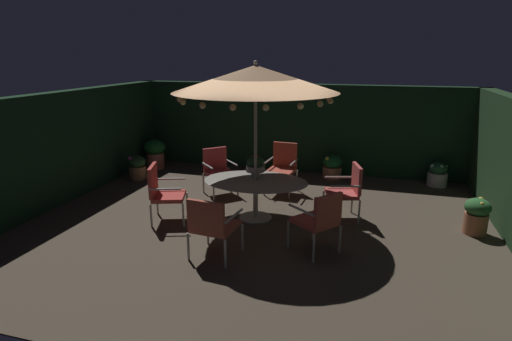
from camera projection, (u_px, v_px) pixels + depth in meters
The scene contains 17 objects.
ground_plane at pixel (259, 222), 7.43m from camera, with size 8.60×7.50×0.02m, color #4A3E31.
hedge_backdrop_rear at pixel (298, 128), 10.45m from camera, with size 8.60×0.30×2.19m, color #16311C.
hedge_backdrop_left at pixel (59, 148), 8.24m from camera, with size 0.30×7.50×2.19m, color #16331D.
patio_dining_table at pixel (256, 187), 7.40m from camera, with size 1.88×1.36×0.73m.
patio_umbrella at pixel (256, 79), 6.88m from camera, with size 2.81×2.81×2.79m.
centerpiece_planter at pixel (255, 165), 7.50m from camera, with size 0.34×0.34×0.42m.
patio_chair_north at pixel (319, 218), 6.11m from camera, with size 0.82×0.81×0.97m.
patio_chair_northeast at pixel (347, 188), 7.41m from camera, with size 0.71×0.72×1.00m.
patio_chair_east at pixel (283, 165), 8.89m from camera, with size 0.63×0.67×1.05m.
patio_chair_southeast at pixel (218, 168), 8.80m from camera, with size 0.81×0.81×0.97m.
patio_chair_south at pixel (162, 190), 7.33m from camera, with size 0.75×0.78×1.02m.
patio_chair_southwest at pixel (212, 223), 5.95m from camera, with size 0.69×0.68×0.95m.
potted_plant_front_corner at pixel (332, 167), 9.92m from camera, with size 0.45×0.45×0.57m.
potted_plant_back_left at pixel (477, 215), 6.85m from camera, with size 0.41×0.41×0.62m.
potted_plant_right_far at pixel (155, 153), 10.79m from camera, with size 0.55×0.55×0.75m.
potted_plant_right_near at pixel (438, 174), 9.37m from camera, with size 0.43×0.43×0.55m.
potted_plant_back_right at pixel (137, 167), 9.85m from camera, with size 0.41×0.41×0.58m.
Camera 1 is at (1.86, -6.64, 2.90)m, focal length 29.05 mm.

